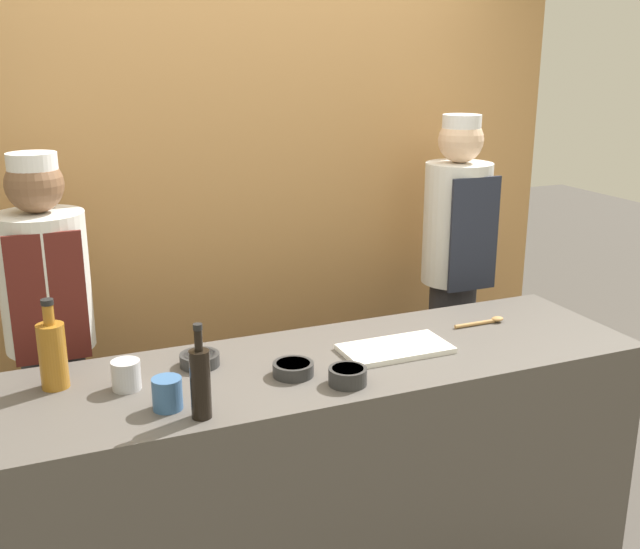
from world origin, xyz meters
The scene contains 13 objects.
cabinet_wall centered at (0.00, 1.10, 1.20)m, with size 3.23×0.18×2.40m.
counter centered at (0.00, 0.00, 0.46)m, with size 2.29×0.68×0.93m.
sauce_bowl_orange centered at (-0.19, -0.07, 0.95)m, with size 0.14×0.14×0.05m.
sauce_bowl_green centered at (-0.05, -0.21, 0.96)m, with size 0.13×0.13×0.06m.
sauce_bowl_purple centered at (-0.46, 0.13, 0.95)m, with size 0.14×0.14×0.04m.
cutting_board centered at (0.24, -0.02, 0.94)m, with size 0.40×0.21×0.02m.
bottle_amber centered at (-0.94, 0.14, 1.04)m, with size 0.09×0.09×0.30m.
bottle_soy centered at (-0.55, -0.25, 1.04)m, with size 0.06×0.06×0.30m.
cup_steel centered at (-0.73, 0.04, 0.97)m, with size 0.09×0.09×0.10m.
cup_blue centered at (-0.63, -0.16, 0.98)m, with size 0.09×0.09×0.10m.
wooden_spoon centered at (0.71, 0.10, 0.94)m, with size 0.23×0.04×0.02m.
chef_left centered at (-0.92, 0.66, 0.89)m, with size 0.34×0.34×1.63m.
chef_right centered at (0.92, 0.66, 0.95)m, with size 0.31×0.31×1.71m.
Camera 1 is at (-1.01, -2.27, 1.98)m, focal length 42.00 mm.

